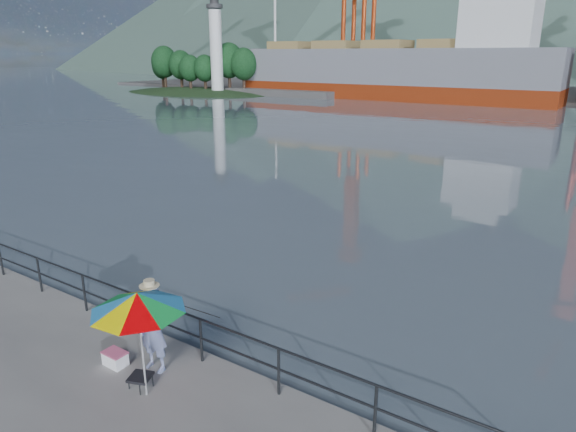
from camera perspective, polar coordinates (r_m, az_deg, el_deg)
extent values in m
cylinder|color=#2D3033|center=(13.11, -19.40, -7.18)|extent=(22.00, 0.05, 0.05)
cylinder|color=#2D3033|center=(13.29, -19.20, -8.95)|extent=(22.00, 0.05, 0.05)
cube|color=#2D3033|center=(13.31, -19.18, -9.14)|extent=(22.00, 0.06, 1.00)
cone|color=#385147|center=(246.97, -3.74, 22.47)|extent=(228.80, 228.80, 55.00)
ellipsoid|color=#263F1E|center=(93.57, -10.20, 13.46)|extent=(48.00, 26.40, 8.40)
cylinder|color=white|center=(88.54, -7.97, 17.56)|extent=(2.00, 2.00, 13.00)
cylinder|color=#2D2D2D|center=(88.88, -8.19, 22.40)|extent=(1.80, 1.80, 2.00)
imported|color=#2F4390|center=(11.01, -14.75, -12.03)|extent=(0.72, 0.51, 1.87)
cylinder|color=white|center=(10.27, -15.88, -14.09)|extent=(0.04, 0.04, 1.98)
cone|color=#2584C7|center=(9.80, -16.37, -9.13)|extent=(2.19, 2.19, 0.36)
cube|color=black|center=(10.88, -16.09, -16.81)|extent=(0.53, 0.53, 0.05)
cube|color=#2D3033|center=(10.96, -16.03, -17.39)|extent=(0.34, 0.34, 0.22)
cube|color=white|center=(11.77, -18.64, -14.83)|extent=(0.49, 0.33, 0.28)
cylinder|color=black|center=(12.02, -9.71, -14.12)|extent=(0.38, 1.77, 1.27)
cube|color=maroon|center=(81.28, 10.73, 13.38)|extent=(48.51, 8.40, 2.50)
cube|color=gray|center=(81.11, 10.88, 16.02)|extent=(48.51, 8.40, 5.00)
cube|color=silver|center=(76.34, 22.54, 19.50)|extent=(9.00, 7.05, 7.00)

